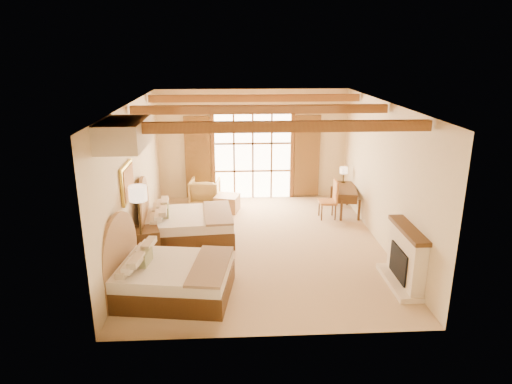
{
  "coord_description": "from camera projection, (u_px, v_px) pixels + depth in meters",
  "views": [
    {
      "loc": [
        -0.62,
        -9.6,
        4.32
      ],
      "look_at": [
        -0.08,
        0.2,
        1.2
      ],
      "focal_mm": 32.0,
      "sensor_mm": 36.0,
      "label": 1
    }
  ],
  "objects": [
    {
      "name": "painting",
      "position": [
        128.0,
        182.0,
        9.09
      ],
      "size": [
        0.06,
        0.95,
        0.75
      ],
      "color": "gold",
      "rests_on": "wall_left"
    },
    {
      "name": "canopy_valance",
      "position": [
        124.0,
        134.0,
        7.55
      ],
      "size": [
        0.7,
        1.4,
        0.45
      ],
      "primitive_type": "cube",
      "color": "beige",
      "rests_on": "ceiling"
    },
    {
      "name": "desk",
      "position": [
        345.0,
        199.0,
        12.39
      ],
      "size": [
        0.79,
        1.39,
        0.71
      ],
      "rotation": [
        0.0,
        0.0,
        -0.18
      ],
      "color": "#4E331A",
      "rests_on": "floor"
    },
    {
      "name": "french_doors",
      "position": [
        253.0,
        157.0,
        13.37
      ],
      "size": [
        3.95,
        0.08,
        2.6
      ],
      "color": "white",
      "rests_on": "ground"
    },
    {
      "name": "ceiling_beams",
      "position": [
        260.0,
        109.0,
        9.54
      ],
      "size": [
        5.39,
        4.6,
        0.18
      ],
      "primitive_type": null,
      "color": "brown",
      "rests_on": "ceiling"
    },
    {
      "name": "ottoman",
      "position": [
        227.0,
        203.0,
        12.55
      ],
      "size": [
        0.75,
        0.75,
        0.45
      ],
      "primitive_type": "cube",
      "rotation": [
        0.0,
        0.0,
        -0.26
      ],
      "color": "#A27752",
      "rests_on": "floor"
    },
    {
      "name": "desk_chair",
      "position": [
        328.0,
        207.0,
        12.0
      ],
      "size": [
        0.46,
        0.46,
        1.02
      ],
      "rotation": [
        0.0,
        0.0,
        -0.02
      ],
      "color": "#A57332",
      "rests_on": "floor"
    },
    {
      "name": "floor_lamp",
      "position": [
        138.0,
        198.0,
        9.1
      ],
      "size": [
        0.36,
        0.36,
        1.7
      ],
      "color": "#322715",
      "rests_on": "floor"
    },
    {
      "name": "ceiling",
      "position": [
        261.0,
        103.0,
        9.51
      ],
      "size": [
        7.0,
        7.0,
        0.0
      ],
      "primitive_type": "plane",
      "rotation": [
        3.14,
        0.0,
        0.0
      ],
      "color": "#AD7339",
      "rests_on": "ground"
    },
    {
      "name": "bed_near",
      "position": [
        164.0,
        275.0,
        8.2
      ],
      "size": [
        2.25,
        1.82,
        1.35
      ],
      "rotation": [
        0.0,
        0.0,
        -0.14
      ],
      "color": "#4E331A",
      "rests_on": "floor"
    },
    {
      "name": "nightstand",
      "position": [
        146.0,
        244.0,
        9.69
      ],
      "size": [
        0.68,
        0.68,
        0.66
      ],
      "primitive_type": "cube",
      "rotation": [
        0.0,
        0.0,
        0.28
      ],
      "color": "#4E331A",
      "rests_on": "floor"
    },
    {
      "name": "wall_right",
      "position": [
        384.0,
        175.0,
        10.13
      ],
      "size": [
        0.0,
        7.0,
        7.0
      ],
      "primitive_type": "plane",
      "rotation": [
        1.57,
        0.0,
        -1.57
      ],
      "color": "beige",
      "rests_on": "ground"
    },
    {
      "name": "armchair",
      "position": [
        205.0,
        192.0,
        13.03
      ],
      "size": [
        0.89,
        0.91,
        0.75
      ],
      "primitive_type": "imported",
      "rotation": [
        0.0,
        0.0,
        -3.25
      ],
      "color": "tan",
      "rests_on": "floor"
    },
    {
      "name": "floor",
      "position": [
        260.0,
        244.0,
        10.48
      ],
      "size": [
        7.0,
        7.0,
        0.0
      ],
      "primitive_type": "plane",
      "color": "tan",
      "rests_on": "ground"
    },
    {
      "name": "wall_back",
      "position": [
        253.0,
        145.0,
        13.32
      ],
      "size": [
        5.5,
        0.0,
        5.5
      ],
      "primitive_type": "plane",
      "rotation": [
        1.57,
        0.0,
        0.0
      ],
      "color": "beige",
      "rests_on": "ground"
    },
    {
      "name": "desk_lamp",
      "position": [
        344.0,
        171.0,
        12.67
      ],
      "size": [
        0.22,
        0.22,
        0.44
      ],
      "color": "#322715",
      "rests_on": "desk"
    },
    {
      "name": "fireplace",
      "position": [
        405.0,
        260.0,
        8.55
      ],
      "size": [
        0.46,
        1.4,
        1.16
      ],
      "color": "beige",
      "rests_on": "ground"
    },
    {
      "name": "wall_left",
      "position": [
        133.0,
        179.0,
        9.85
      ],
      "size": [
        0.0,
        7.0,
        7.0
      ],
      "primitive_type": "plane",
      "rotation": [
        1.57,
        0.0,
        1.57
      ],
      "color": "beige",
      "rests_on": "ground"
    },
    {
      "name": "bed_far",
      "position": [
        181.0,
        223.0,
        10.61
      ],
      "size": [
        2.19,
        1.73,
        1.36
      ],
      "rotation": [
        0.0,
        0.0,
        0.09
      ],
      "color": "#4E331A",
      "rests_on": "floor"
    }
  ]
}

